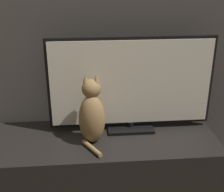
# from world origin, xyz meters

# --- Properties ---
(tv_stand) EXTENTS (1.46, 0.53, 0.49)m
(tv_stand) POSITION_xyz_m (0.00, 0.92, 0.24)
(tv_stand) COLOR black
(tv_stand) RESTS_ON ground_plane
(tv) EXTENTS (1.05, 0.18, 0.61)m
(tv) POSITION_xyz_m (0.20, 1.03, 0.80)
(tv) COLOR black
(tv) RESTS_ON tv_stand
(cat) EXTENTS (0.17, 0.28, 0.43)m
(cat) POSITION_xyz_m (-0.06, 0.89, 0.67)
(cat) COLOR #997547
(cat) RESTS_ON tv_stand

